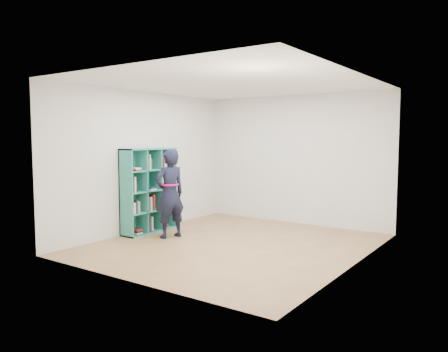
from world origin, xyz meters
The scene contains 9 objects.
floor centered at (0.00, 0.00, 0.00)m, with size 4.50×4.50×0.00m, color olive.
ceiling centered at (0.00, 0.00, 2.60)m, with size 4.50×4.50×0.00m, color white.
wall_left centered at (-2.00, 0.00, 1.30)m, with size 0.02×4.50×2.60m, color silver.
wall_right centered at (2.00, 0.00, 1.30)m, with size 0.02×4.50×2.60m, color silver.
wall_back centered at (0.00, 2.25, 1.30)m, with size 4.00×0.02×2.60m, color silver.
wall_front centered at (0.00, -2.25, 1.30)m, with size 4.00×0.02×2.60m, color silver.
bookshelf centered at (-1.85, -0.09, 0.75)m, with size 0.34×1.16×1.55m.
person centered at (-1.20, -0.20, 0.78)m, with size 0.53×0.65×1.55m.
smartphone centered at (-1.31, -0.09, 0.88)m, with size 0.02×0.09×0.12m.
Camera 1 is at (3.89, -5.83, 1.74)m, focal length 35.00 mm.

